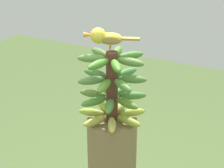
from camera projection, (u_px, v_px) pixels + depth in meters
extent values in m
cylinder|color=#4C2D1E|center=(112.00, 87.00, 1.73)|extent=(0.05, 0.05, 0.32)
ellipsoid|color=olive|center=(129.00, 121.00, 1.73)|extent=(0.06, 0.13, 0.03)
ellipsoid|color=#98A531|center=(132.00, 112.00, 1.80)|extent=(0.11, 0.12, 0.03)
ellipsoid|color=#9AA03C|center=(121.00, 106.00, 1.86)|extent=(0.12, 0.04, 0.03)
ellipsoid|color=#91A12D|center=(103.00, 106.00, 1.86)|extent=(0.10, 0.12, 0.03)
ellipsoid|color=#95A837|center=(92.00, 112.00, 1.80)|extent=(0.06, 0.13, 0.03)
ellipsoid|color=#9D9C3C|center=(95.00, 121.00, 1.73)|extent=(0.13, 0.08, 0.03)
ellipsoid|color=#9A9941|center=(112.00, 125.00, 1.70)|extent=(0.12, 0.09, 0.03)
ellipsoid|color=#42772B|center=(94.00, 102.00, 1.70)|extent=(0.12, 0.09, 0.03)
ellipsoid|color=#3D6C2D|center=(109.00, 106.00, 1.67)|extent=(0.13, 0.08, 0.03)
ellipsoid|color=#4C7423|center=(127.00, 103.00, 1.69)|extent=(0.07, 0.13, 0.03)
ellipsoid|color=#43752E|center=(132.00, 96.00, 1.75)|extent=(0.10, 0.12, 0.03)
ellipsoid|color=#407E32|center=(123.00, 89.00, 1.81)|extent=(0.12, 0.05, 0.03)
ellipsoid|color=#4B7337|center=(106.00, 88.00, 1.82)|extent=(0.11, 0.11, 0.03)
ellipsoid|color=#4F742A|center=(93.00, 94.00, 1.77)|extent=(0.05, 0.13, 0.03)
ellipsoid|color=#507D35|center=(123.00, 85.00, 1.64)|extent=(0.09, 0.12, 0.03)
ellipsoid|color=#477431|center=(132.00, 79.00, 1.70)|extent=(0.07, 0.13, 0.03)
ellipsoid|color=#3D7B36|center=(127.00, 73.00, 1.76)|extent=(0.13, 0.07, 0.03)
ellipsoid|color=#4D702A|center=(111.00, 70.00, 1.79)|extent=(0.12, 0.09, 0.03)
ellipsoid|color=#407535|center=(96.00, 73.00, 1.75)|extent=(0.05, 0.13, 0.03)
ellipsoid|color=#4E7537|center=(92.00, 80.00, 1.69)|extent=(0.11, 0.11, 0.03)
ellipsoid|color=#4F7E2A|center=(104.00, 86.00, 1.64)|extent=(0.13, 0.05, 0.03)
ellipsoid|color=#447928|center=(98.00, 64.00, 1.62)|extent=(0.13, 0.06, 0.03)
ellipsoid|color=#427E24|center=(116.00, 66.00, 1.60)|extent=(0.12, 0.10, 0.03)
ellipsoid|color=#4D7030|center=(130.00, 62.00, 1.64)|extent=(0.04, 0.12, 0.03)
ellipsoid|color=#3E7626|center=(130.00, 56.00, 1.70)|extent=(0.12, 0.10, 0.03)
ellipsoid|color=#467A29|center=(117.00, 52.00, 1.75)|extent=(0.13, 0.06, 0.03)
ellipsoid|color=#4D6E34|center=(100.00, 53.00, 1.73)|extent=(0.08, 0.13, 0.03)
ellipsoid|color=#4F7B38|center=(92.00, 58.00, 1.68)|extent=(0.08, 0.13, 0.03)
cone|color=brown|center=(109.00, 70.00, 1.75)|extent=(0.04, 0.04, 0.06)
cylinder|color=#C68933|center=(111.00, 46.00, 1.70)|extent=(0.01, 0.00, 0.02)
cylinder|color=#C68933|center=(110.00, 48.00, 1.67)|extent=(0.01, 0.01, 0.02)
ellipsoid|color=gold|center=(110.00, 39.00, 1.67)|extent=(0.09, 0.12, 0.05)
ellipsoid|color=olive|center=(112.00, 37.00, 1.69)|extent=(0.04, 0.08, 0.03)
ellipsoid|color=olive|center=(111.00, 41.00, 1.64)|extent=(0.04, 0.08, 0.03)
cube|color=olive|center=(131.00, 39.00, 1.66)|extent=(0.05, 0.08, 0.01)
sphere|color=gold|center=(99.00, 35.00, 1.67)|extent=(0.07, 0.07, 0.07)
sphere|color=black|center=(96.00, 36.00, 1.64)|extent=(0.01, 0.01, 0.01)
cone|color=orange|center=(88.00, 35.00, 1.67)|extent=(0.04, 0.04, 0.02)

